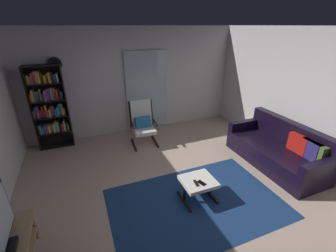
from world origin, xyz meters
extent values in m
plane|color=#BBA08F|center=(0.00, 0.00, 0.00)|extent=(7.02, 7.02, 0.00)
cube|color=silver|center=(0.00, 2.90, 1.30)|extent=(5.60, 0.06, 2.60)
cube|color=silver|center=(2.70, 0.00, 1.30)|extent=(0.06, 6.00, 2.60)
cube|color=silver|center=(0.29, 2.83, 1.05)|extent=(1.10, 0.01, 2.00)
cube|color=navy|center=(0.11, -0.25, 0.00)|extent=(2.70, 1.76, 0.01)
cylinder|color=tan|center=(-2.17, -0.01, 0.22)|extent=(0.05, 0.05, 0.44)
cylinder|color=tan|center=(-2.47, -0.01, 0.22)|extent=(0.05, 0.05, 0.44)
cube|color=black|center=(-2.32, -0.58, 0.49)|extent=(0.20, 0.32, 0.05)
cube|color=black|center=(-2.36, 2.66, 0.93)|extent=(0.02, 0.30, 1.87)
cube|color=black|center=(-1.65, 2.66, 0.93)|extent=(0.02, 0.30, 1.87)
cube|color=black|center=(-2.00, 2.80, 0.93)|extent=(0.72, 0.02, 1.87)
cube|color=black|center=(-2.00, 2.66, 0.02)|extent=(0.69, 0.28, 0.02)
cube|color=black|center=(-2.00, 2.66, 0.37)|extent=(0.69, 0.28, 0.02)
cube|color=black|center=(-2.00, 2.66, 0.75)|extent=(0.69, 0.28, 0.02)
cube|color=black|center=(-2.00, 2.66, 1.12)|extent=(0.69, 0.28, 0.02)
cube|color=black|center=(-2.00, 2.66, 1.49)|extent=(0.69, 0.28, 0.02)
cube|color=black|center=(-2.00, 2.66, 1.85)|extent=(0.69, 0.28, 0.02)
cube|color=brown|center=(-2.31, 2.67, 0.47)|extent=(0.04, 0.11, 0.19)
cube|color=#5D928F|center=(-2.27, 2.66, 0.48)|extent=(0.03, 0.22, 0.19)
cube|color=#3A5AB5|center=(-2.23, 2.65, 0.46)|extent=(0.03, 0.17, 0.15)
cube|color=#3466A9|center=(-2.18, 2.65, 0.48)|extent=(0.03, 0.16, 0.20)
cube|color=#8E4494|center=(-2.14, 2.66, 0.47)|extent=(0.03, 0.20, 0.18)
cube|color=gold|center=(-2.10, 2.67, 0.47)|extent=(0.04, 0.20, 0.18)
cube|color=beige|center=(-2.04, 2.66, 0.46)|extent=(0.04, 0.11, 0.16)
cube|color=beige|center=(-1.99, 2.66, 0.48)|extent=(0.04, 0.23, 0.21)
cube|color=#A99431|center=(-1.95, 2.65, 0.51)|extent=(0.02, 0.19, 0.25)
cube|color=#5C99A5|center=(-1.92, 2.67, 0.50)|extent=(0.04, 0.20, 0.23)
cube|color=#1F2E33|center=(-1.87, 2.67, 0.46)|extent=(0.04, 0.19, 0.16)
cube|color=#C53C38|center=(-1.82, 2.64, 0.47)|extent=(0.03, 0.16, 0.18)
cube|color=beige|center=(-1.78, 2.64, 0.51)|extent=(0.03, 0.20, 0.25)
cube|color=#1A3035|center=(-1.74, 2.66, 0.48)|extent=(0.03, 0.24, 0.20)
cube|color=#9C992B|center=(-1.71, 2.65, 0.46)|extent=(0.02, 0.21, 0.16)
cube|color=brown|center=(-2.32, 2.64, 0.85)|extent=(0.02, 0.19, 0.19)
cube|color=blue|center=(-2.29, 2.65, 0.88)|extent=(0.04, 0.12, 0.25)
cube|color=purple|center=(-2.24, 2.67, 0.88)|extent=(0.03, 0.19, 0.25)
cube|color=red|center=(-2.20, 2.65, 0.83)|extent=(0.04, 0.12, 0.15)
cube|color=red|center=(-2.16, 2.67, 0.88)|extent=(0.03, 0.11, 0.25)
cube|color=#99328F|center=(-2.13, 2.66, 0.83)|extent=(0.03, 0.16, 0.16)
cube|color=gold|center=(-2.09, 2.66, 0.89)|extent=(0.03, 0.14, 0.27)
cube|color=red|center=(-2.06, 2.66, 0.83)|extent=(0.03, 0.23, 0.16)
cube|color=beige|center=(-2.02, 2.66, 0.84)|extent=(0.03, 0.23, 0.18)
cube|color=#BF372A|center=(-1.98, 2.65, 0.87)|extent=(0.04, 0.15, 0.22)
cube|color=teal|center=(-1.94, 2.65, 0.86)|extent=(0.02, 0.10, 0.21)
cube|color=#2A5AA9|center=(-1.90, 2.65, 0.84)|extent=(0.04, 0.21, 0.18)
cube|color=teal|center=(-1.85, 2.64, 0.86)|extent=(0.03, 0.19, 0.21)
cube|color=#276DB5|center=(-1.82, 2.67, 0.89)|extent=(0.04, 0.14, 0.27)
cube|color=beige|center=(-1.77, 2.66, 0.89)|extent=(0.03, 0.13, 0.26)
cube|color=orange|center=(-1.73, 2.66, 0.84)|extent=(0.04, 0.14, 0.16)
cube|color=orange|center=(-2.31, 2.64, 1.21)|extent=(0.04, 0.10, 0.17)
cube|color=orange|center=(-2.27, 2.65, 1.25)|extent=(0.04, 0.20, 0.25)
cube|color=#2E5BAA|center=(-2.22, 2.67, 1.23)|extent=(0.04, 0.20, 0.21)
cube|color=brown|center=(-2.17, 2.67, 1.23)|extent=(0.03, 0.16, 0.21)
cube|color=olive|center=(-2.13, 2.66, 1.25)|extent=(0.03, 0.12, 0.24)
cube|color=#276AB6|center=(-2.08, 2.65, 1.21)|extent=(0.04, 0.13, 0.16)
cube|color=#964996|center=(-2.03, 2.65, 1.24)|extent=(0.04, 0.23, 0.23)
cube|color=#8F3E95|center=(-1.99, 2.66, 1.25)|extent=(0.03, 0.14, 0.25)
cube|color=#873283|center=(-1.95, 2.68, 1.26)|extent=(0.03, 0.19, 0.25)
cube|color=teal|center=(-1.91, 2.65, 1.26)|extent=(0.04, 0.14, 0.26)
cube|color=red|center=(-1.85, 2.68, 1.26)|extent=(0.04, 0.17, 0.25)
cube|color=red|center=(-1.80, 2.67, 1.24)|extent=(0.03, 0.24, 0.22)
cube|color=black|center=(-1.76, 2.65, 1.24)|extent=(0.03, 0.11, 0.22)
cube|color=#3A66B0|center=(-1.72, 2.65, 1.21)|extent=(0.04, 0.10, 0.16)
cube|color=#2A2622|center=(-2.32, 2.64, 1.61)|extent=(0.03, 0.18, 0.21)
cube|color=orange|center=(-2.28, 2.66, 1.59)|extent=(0.04, 0.16, 0.18)
cube|color=#A79830|center=(-2.24, 2.65, 1.58)|extent=(0.04, 0.12, 0.16)
cube|color=#873B82|center=(-2.20, 2.67, 1.62)|extent=(0.04, 0.20, 0.23)
cube|color=red|center=(-2.16, 2.67, 1.63)|extent=(0.03, 0.18, 0.25)
cube|color=beige|center=(-2.12, 2.67, 1.63)|extent=(0.04, 0.15, 0.25)
cube|color=gold|center=(-2.07, 2.67, 1.62)|extent=(0.03, 0.20, 0.24)
cube|color=#A89332|center=(-2.04, 2.68, 1.61)|extent=(0.02, 0.11, 0.21)
cube|color=brown|center=(-2.01, 2.64, 1.59)|extent=(0.02, 0.12, 0.18)
cube|color=yellow|center=(-1.97, 2.65, 1.58)|extent=(0.03, 0.19, 0.16)
cube|color=#A58C2D|center=(-1.93, 2.67, 1.60)|extent=(0.04, 0.18, 0.19)
cube|color=orange|center=(-1.88, 2.64, 1.61)|extent=(0.04, 0.23, 0.22)
cube|color=#2A2728|center=(-1.83, 2.65, 1.61)|extent=(0.03, 0.15, 0.22)
cube|color=#2855A8|center=(-1.79, 2.65, 1.58)|extent=(0.04, 0.12, 0.16)
cube|color=beige|center=(-1.73, 2.65, 1.59)|extent=(0.04, 0.18, 0.18)
cube|color=black|center=(2.11, 0.17, 0.20)|extent=(0.87, 1.98, 0.40)
cube|color=black|center=(2.46, 0.17, 0.63)|extent=(0.18, 1.98, 0.46)
cube|color=black|center=(2.11, -0.75, 0.50)|extent=(0.87, 0.14, 0.20)
cube|color=black|center=(2.11, 1.09, 0.50)|extent=(0.87, 0.14, 0.20)
cube|color=#4E672E|center=(2.33, -0.47, 0.57)|extent=(0.18, 0.39, 0.34)
cube|color=red|center=(2.33, -0.13, 0.57)|extent=(0.14, 0.38, 0.34)
cube|color=navy|center=(2.33, -0.38, 0.57)|extent=(0.19, 0.40, 0.34)
cube|color=black|center=(0.17, 1.95, 0.02)|extent=(0.08, 0.60, 0.04)
cube|color=black|center=(0.19, 2.21, 0.68)|extent=(0.05, 0.18, 0.63)
cube|color=black|center=(0.18, 1.97, 0.54)|extent=(0.08, 0.52, 0.03)
cube|color=black|center=(-0.34, 1.99, 0.02)|extent=(0.08, 0.60, 0.04)
cube|color=black|center=(-0.33, 2.24, 0.68)|extent=(0.05, 0.18, 0.63)
cube|color=black|center=(-0.34, 2.01, 0.54)|extent=(0.08, 0.52, 0.03)
cube|color=white|center=(-0.09, 1.95, 0.38)|extent=(0.52, 0.55, 0.08)
cube|color=white|center=(-0.07, 2.21, 0.72)|extent=(0.49, 0.22, 0.60)
cube|color=teal|center=(-0.08, 2.05, 0.50)|extent=(0.37, 0.21, 0.34)
cube|color=white|center=(0.18, -0.16, 0.34)|extent=(0.52, 0.48, 0.06)
cube|color=black|center=(-0.06, -0.16, 0.02)|extent=(0.04, 0.48, 0.04)
cube|color=black|center=(-0.06, -0.16, 0.17)|extent=(0.04, 0.04, 0.31)
cube|color=black|center=(0.42, -0.15, 0.02)|extent=(0.04, 0.48, 0.04)
cube|color=black|center=(0.42, -0.15, 0.17)|extent=(0.04, 0.04, 0.31)
cube|color=black|center=(0.10, -0.22, 0.38)|extent=(0.05, 0.15, 0.02)
cube|color=black|center=(0.19, -0.25, 0.37)|extent=(0.11, 0.15, 0.01)
cylinder|color=silver|center=(-1.74, 2.83, 1.85)|extent=(0.28, 0.02, 0.28)
cylinder|color=black|center=(-1.74, 2.82, 1.85)|extent=(0.29, 0.01, 0.29)
camera|label=1|loc=(-1.37, -2.68, 2.61)|focal=24.23mm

